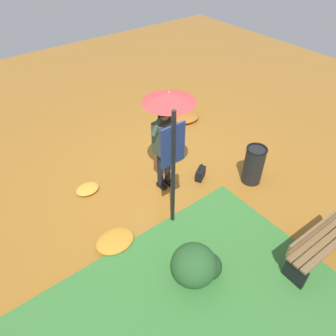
{
  "coord_description": "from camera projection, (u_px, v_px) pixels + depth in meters",
  "views": [
    {
      "loc": [
        -3.09,
        -3.99,
        4.51
      ],
      "look_at": [
        -0.42,
        -0.54,
        0.85
      ],
      "focal_mm": 34.16,
      "sensor_mm": 36.0,
      "label": 1
    }
  ],
  "objects": [
    {
      "name": "handbag",
      "position": [
        200.0,
        173.0,
        6.68
      ],
      "size": [
        0.33,
        0.27,
        0.37
      ],
      "color": "black",
      "rests_on": "ground_plane"
    },
    {
      "name": "person_with_umbrella",
      "position": [
        167.0,
        118.0,
        5.66
      ],
      "size": [
        0.96,
        0.96,
        2.04
      ],
      "color": "black",
      "rests_on": "ground_plane"
    },
    {
      "name": "trash_bin",
      "position": [
        254.0,
        165.0,
        6.44
      ],
      "size": [
        0.42,
        0.42,
        0.83
      ],
      "color": "black",
      "rests_on": "ground_plane"
    },
    {
      "name": "shrub_cluster",
      "position": [
        197.0,
        265.0,
        4.81
      ],
      "size": [
        0.77,
        0.7,
        0.63
      ],
      "color": "#285628",
      "rests_on": "ground_plane"
    },
    {
      "name": "ground_plane",
      "position": [
        168.0,
        178.0,
        6.76
      ],
      "size": [
        18.0,
        18.0,
        0.0
      ],
      "primitive_type": "plane",
      "color": "#9E6623"
    },
    {
      "name": "leaf_pile_far_path",
      "position": [
        87.0,
        189.0,
        6.43
      ],
      "size": [
        0.47,
        0.38,
        0.1
      ],
      "color": "gold",
      "rests_on": "ground_plane"
    },
    {
      "name": "leaf_pile_near_person",
      "position": [
        115.0,
        241.0,
        5.43
      ],
      "size": [
        0.68,
        0.54,
        0.15
      ],
      "color": "#C68428",
      "rests_on": "ground_plane"
    },
    {
      "name": "leaf_pile_by_bench",
      "position": [
        186.0,
        117.0,
        8.5
      ],
      "size": [
        0.74,
        0.59,
        0.16
      ],
      "color": "#A86023",
      "rests_on": "ground_plane"
    },
    {
      "name": "park_bench",
      "position": [
        320.0,
        243.0,
        4.98
      ],
      "size": [
        1.4,
        0.39,
        0.75
      ],
      "color": "black",
      "rests_on": "ground_plane"
    },
    {
      "name": "info_sign_post",
      "position": [
        173.0,
        159.0,
        4.93
      ],
      "size": [
        0.44,
        0.07,
        2.3
      ],
      "color": "black",
      "rests_on": "ground_plane"
    }
  ]
}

